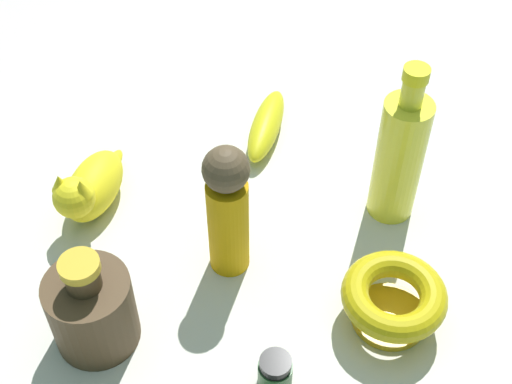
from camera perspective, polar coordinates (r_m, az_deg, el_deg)
ground at (r=0.96m, az=0.00°, el=-1.70°), size 2.00×2.00×0.00m
cat_figurine at (r=0.96m, az=-13.02°, el=0.40°), size 0.16×0.08×0.09m
banana at (r=1.05m, az=1.09°, el=5.29°), size 0.16×0.06×0.04m
bottle_short at (r=0.82m, az=-12.88°, el=-9.00°), size 0.10×0.10×0.14m
bottle_tall at (r=0.91m, az=11.30°, el=2.82°), size 0.06×0.06×0.23m
bowl at (r=0.84m, az=10.83°, el=-8.30°), size 0.12×0.12×0.06m
nail_polish_jar at (r=0.80m, az=1.53°, el=-14.05°), size 0.04×0.04×0.05m
person_figure_adult at (r=0.83m, az=-2.26°, el=-1.37°), size 0.07×0.07×0.19m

